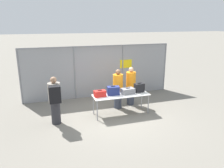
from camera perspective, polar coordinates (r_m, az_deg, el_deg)
ground_plane at (r=8.36m, az=1.02°, el=-8.26°), size 120.00×120.00×0.00m
fence_section at (r=10.17m, az=-3.27°, el=3.58°), size 6.97×0.07×2.40m
inspection_table at (r=8.26m, az=2.38°, el=-3.16°), size 2.13×0.71×0.78m
suitcase_red at (r=8.00m, az=-3.18°, el=-2.52°), size 0.44×0.27×0.25m
suitcase_navy at (r=8.17m, az=0.33°, el=-1.75°), size 0.48×0.34×0.35m
suitcase_grey at (r=8.33m, az=4.17°, el=-1.84°), size 0.53×0.37×0.23m
suitcase_black at (r=8.54m, az=7.12°, el=-0.99°), size 0.41×0.28×0.37m
traveler_hooded at (r=7.61m, az=-14.70°, el=-3.79°), size 0.42×0.65×1.68m
security_worker_near at (r=8.81m, az=1.55°, el=-1.15°), size 0.40×0.40×1.62m
security_worker_far at (r=9.23m, az=4.93°, el=-0.38°), size 0.40×0.40×1.63m
utility_trailer at (r=11.88m, az=-2.64°, el=1.01°), size 3.73×1.99×0.61m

